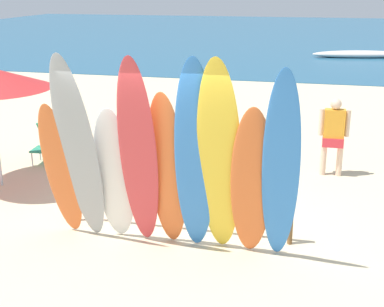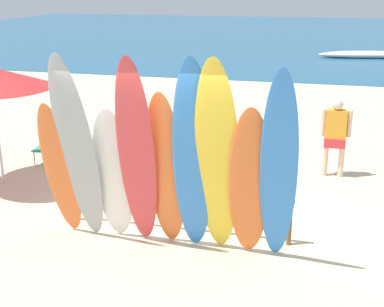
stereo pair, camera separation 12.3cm
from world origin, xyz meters
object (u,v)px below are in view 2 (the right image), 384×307
Objects in this scene: surfboard_orange_7 at (250,184)px; surfboard_blue_8 at (279,170)px; surfboard_yellow_6 at (217,160)px; surfboard_blue_5 at (193,158)px; beachgoer_near_rack at (335,132)px; surfboard_white_2 at (113,175)px; surfboard_rack at (175,197)px; surfboard_orange_0 at (60,170)px; distant_boat at (366,55)px; beach_chair_red at (51,140)px; surfboard_grey_1 at (77,151)px; beachgoer_photographing at (195,89)px; surfboard_red_3 at (137,156)px; surfboard_orange_4 at (166,171)px.

surfboard_blue_8 is at bearing -18.95° from surfboard_orange_7.
surfboard_yellow_6 is 0.79m from surfboard_blue_8.
surfboard_blue_5 is 1.84× the size of beachgoer_near_rack.
surfboard_rack is at bearing 26.68° from surfboard_white_2.
surfboard_yellow_6 is at bearing -37.74° from surfboard_rack.
surfboard_orange_0 is 0.44× the size of distant_boat.
surfboard_rack is 4.31m from beach_chair_red.
surfboard_orange_7 reaches higher than surfboard_white_2.
beach_chair_red is (-3.83, 3.17, -0.94)m from surfboard_blue_5.
surfboard_grey_1 is at bearing 45.01° from beachgoer_near_rack.
surfboard_orange_7 is (2.32, 0.13, -0.30)m from surfboard_grey_1.
surfboard_yellow_6 is at bearing 172.39° from surfboard_blue_8.
surfboard_blue_5 is (1.92, -0.00, 0.33)m from surfboard_orange_0.
surfboard_blue_8 reaches higher than distant_boat.
surfboard_orange_7 reaches higher than beach_chair_red.
beachgoer_photographing is 15.16m from distant_boat.
surfboard_grey_1 reaches higher than surfboard_yellow_6.
surfboard_white_2 is 0.58m from surfboard_red_3.
surfboard_blue_8 is (1.11, -0.08, -0.03)m from surfboard_blue_5.
surfboard_blue_5 reaches higher than beach_chair_red.
surfboard_orange_4 is (1.17, 0.21, -0.25)m from surfboard_grey_1.
surfboard_orange_4 is at bearing 6.14° from surfboard_orange_0.
beachgoer_photographing is (-2.03, 7.04, -0.50)m from surfboard_yellow_6.
distant_boat is at bearing 63.09° from beach_chair_red.
surfboard_blue_8 reaches higher than beach_chair_red.
surfboard_grey_1 is 0.83m from surfboard_red_3.
surfboard_orange_4 is 4.18m from beachgoer_near_rack.
surfboard_rack is 1.82m from surfboard_blue_8.
surfboard_orange_4 is 21.55m from distant_boat.
surfboard_orange_0 is 1.23m from surfboard_red_3.
surfboard_orange_0 is at bearing -63.86° from beach_chair_red.
surfboard_rack is at bearing 57.72° from surfboard_red_3.
beachgoer_photographing is at bearing 93.15° from surfboard_red_3.
surfboard_orange_0 is at bearing 171.26° from surfboard_red_3.
surfboard_orange_0 is at bearing -179.16° from surfboard_yellow_6.
distant_boat is (5.37, 21.27, -0.86)m from surfboard_orange_0.
distant_boat is at bearing -97.67° from beachgoer_near_rack.
surfboard_rack is at bearing 51.14° from beachgoer_near_rack.
surfboard_red_3 is 1.03× the size of surfboard_blue_8.
surfboard_rack is 1.58× the size of surfboard_orange_7.
surfboard_red_3 is (-0.33, -0.64, 0.81)m from surfboard_rack.
distant_boat is (3.86, 20.72, -0.38)m from surfboard_rack.
surfboard_blue_8 is at bearing -3.84° from surfboard_yellow_6.
beachgoer_photographing is at bearing 56.19° from beach_chair_red.
distant_boat is at bearing 83.62° from surfboard_orange_4.
surfboard_grey_1 is 2.34m from surfboard_orange_7.
surfboard_grey_1 is at bearing 77.94° from beachgoer_photographing.
surfboard_orange_7 is (2.66, 0.01, 0.05)m from surfboard_orange_0.
surfboard_orange_4 reaches higher than beachgoer_near_rack.
surfboard_rack is 1.57m from surfboard_grey_1.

